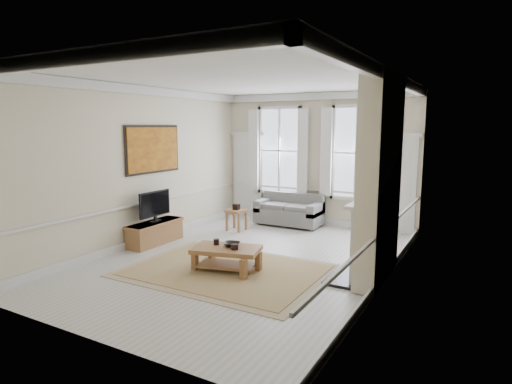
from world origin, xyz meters
The scene contains 23 objects.
floor centered at (0.00, 0.00, 0.00)m, with size 7.20×7.20×0.00m, color #B7B5AD.
ceiling centered at (0.00, 0.00, 3.40)m, with size 7.20×7.20×0.00m, color white.
back_wall centered at (0.00, 3.60, 1.70)m, with size 5.20×5.20×0.00m, color beige.
left_wall centered at (-2.60, 0.00, 1.70)m, with size 7.20×7.20×0.00m, color beige.
right_wall centered at (2.60, 0.00, 1.70)m, with size 7.20×7.20×0.00m, color beige.
window_left centered at (-1.05, 3.55, 1.90)m, with size 1.26×0.20×2.20m, color #B2BCC6, non-canonical shape.
window_right centered at (1.05, 3.55, 1.90)m, with size 1.26×0.20×2.20m, color #B2BCC6, non-canonical shape.
door_left centered at (-2.05, 3.56, 1.15)m, with size 0.90×0.08×2.30m, color silver.
door_right centered at (2.05, 3.56, 1.15)m, with size 0.90×0.08×2.30m, color silver.
painting centered at (-2.56, 0.30, 2.05)m, with size 0.05×1.66×1.06m, color #C58621.
chimney_breast centered at (2.43, 0.20, 1.70)m, with size 0.35×1.70×3.38m, color beige.
hearth centered at (2.00, 0.20, 0.03)m, with size 0.55×1.50×0.05m, color black.
fireplace centered at (2.20, 0.20, 0.73)m, with size 0.21×1.45×1.33m.
mirror centered at (2.21, 0.20, 2.05)m, with size 0.06×1.26×1.06m, color gold.
sofa centered at (-0.52, 3.11, 0.35)m, with size 1.68×0.82×0.82m.
side_table centered at (-1.43, 1.93, 0.41)m, with size 0.49×0.49×0.52m.
rug centered at (0.01, -0.72, 0.01)m, with size 3.50×2.60×0.02m, color #A58B55.
coffee_table centered at (0.01, -0.72, 0.36)m, with size 1.30×0.96×0.44m.
ceramic_pot_a centered at (-0.24, -0.67, 0.49)m, with size 0.10×0.10×0.10m, color black.
ceramic_pot_b centered at (0.21, -0.77, 0.49)m, with size 0.13×0.13×0.10m, color black.
bowl centered at (0.06, -0.62, 0.47)m, with size 0.29×0.29×0.07m, color black.
tv_stand centered at (-2.34, 0.02, 0.24)m, with size 0.44×1.37×0.49m, color brown.
tv centered at (-2.32, 0.02, 0.88)m, with size 0.08×0.90×0.68m.
Camera 1 is at (4.04, -6.85, 2.56)m, focal length 30.00 mm.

